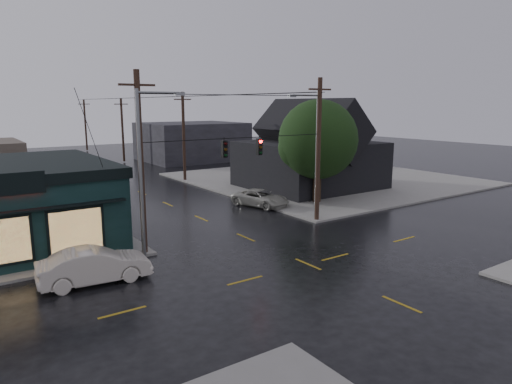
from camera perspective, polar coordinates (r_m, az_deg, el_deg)
ground_plane at (r=24.64m, az=6.51°, el=-8.95°), size 160.00×160.00×0.00m
sidewalk_ne at (r=52.11m, az=8.61°, el=1.67°), size 28.00×28.00×0.15m
ne_building at (r=46.02m, az=6.77°, el=6.02°), size 12.60×11.60×8.75m
corner_tree at (r=38.65m, az=7.77°, el=6.51°), size 6.66×6.66×8.64m
utility_pole_nw at (r=26.78m, az=-13.69°, el=-7.56°), size 2.00×0.32×10.15m
utility_pole_ne at (r=33.43m, az=7.58°, el=-3.64°), size 2.00×0.32×10.15m
utility_pole_far_a at (r=51.04m, az=-8.86°, el=1.38°), size 2.00×0.32×9.65m
utility_pole_far_b at (r=69.41m, az=-16.14°, el=3.59°), size 2.00×0.32×9.15m
utility_pole_far_c at (r=88.50m, az=-20.34°, el=4.84°), size 2.00×0.32×9.15m
span_signal_assembly at (r=28.55m, az=-1.74°, el=5.59°), size 13.00×0.48×1.23m
streetlight_nw at (r=26.06m, az=-13.75°, el=-8.09°), size 5.40×0.30×9.15m
streetlight_ne at (r=34.25m, az=7.41°, el=-3.27°), size 5.40×0.30×9.15m
bg_building_east at (r=70.02m, az=-8.05°, el=6.28°), size 14.00×12.00×5.60m
sedan_cream at (r=23.12m, az=-19.52°, el=-8.67°), size 5.27×2.26×1.69m
suv_silver at (r=37.79m, az=0.55°, el=-0.76°), size 3.65×5.45×1.39m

